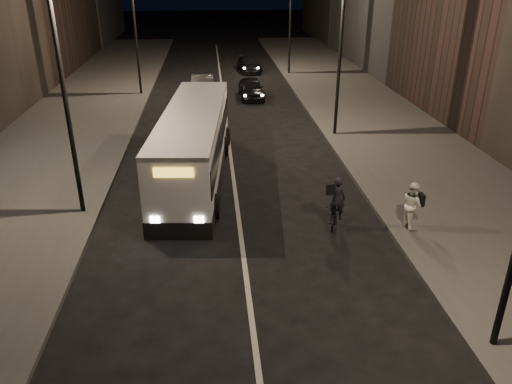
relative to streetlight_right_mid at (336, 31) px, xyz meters
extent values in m
plane|color=black|center=(-5.33, -12.00, -5.36)|extent=(180.00, 180.00, 0.00)
cube|color=#3C3C39|center=(3.17, 2.00, -5.28)|extent=(7.00, 70.00, 0.16)
cube|color=#3C3C39|center=(-13.83, 2.00, -5.28)|extent=(7.00, 70.00, 0.16)
cylinder|color=black|center=(0.27, 0.00, -1.20)|extent=(0.16, 0.16, 8.00)
cylinder|color=black|center=(0.27, 16.00, -1.20)|extent=(0.16, 0.16, 8.00)
cylinder|color=black|center=(-10.93, -8.00, -1.20)|extent=(0.16, 0.16, 8.00)
cylinder|color=black|center=(-10.93, 10.00, -1.20)|extent=(0.16, 0.16, 8.00)
cube|color=white|center=(-6.93, -4.82, -3.93)|extent=(3.17, 10.87, 2.86)
cube|color=black|center=(-6.93, -4.82, -3.53)|extent=(3.21, 10.52, 1.03)
cube|color=white|center=(-6.93, -4.82, -2.55)|extent=(3.19, 10.87, 0.16)
cube|color=gold|center=(-7.41, -10.16, -2.95)|extent=(1.25, 0.22, 0.31)
cylinder|color=black|center=(-8.38, -8.46, -4.91)|extent=(0.39, 0.92, 0.89)
cylinder|color=black|center=(-6.15, -8.66, -4.91)|extent=(0.39, 0.92, 0.89)
cylinder|color=black|center=(-7.74, -1.34, -4.91)|extent=(0.39, 0.92, 0.89)
cylinder|color=black|center=(-5.52, -1.54, -4.91)|extent=(0.39, 0.92, 0.89)
imported|color=black|center=(-2.03, -9.54, -4.94)|extent=(1.02, 1.71, 0.85)
imported|color=black|center=(-2.03, -9.74, -4.28)|extent=(0.65, 0.52, 1.54)
imported|color=silver|center=(0.43, -10.23, -4.39)|extent=(0.72, 0.86, 1.61)
imported|color=black|center=(-3.43, 8.65, -4.70)|extent=(1.65, 3.90, 1.32)
imported|color=#373739|center=(-6.68, 10.04, -4.66)|extent=(1.56, 4.27, 1.40)
imported|color=black|center=(-2.85, 17.73, -4.78)|extent=(2.07, 4.19, 1.17)
camera|label=1|loc=(-6.16, -24.66, 2.97)|focal=35.00mm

